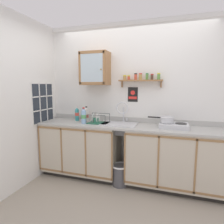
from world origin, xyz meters
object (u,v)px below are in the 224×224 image
mug (96,121)px  saucepan (167,119)px  hot_plate_stove (174,126)px  bottle_water_blue_0 (84,116)px  bottle_opaque_white_2 (86,115)px  warning_sign (133,95)px  sink (120,125)px  wall_cabinet (95,69)px  bottle_juice_amber_1 (84,116)px  trash_bin (120,174)px  bottle_detergent_teal_3 (77,114)px  dish_rack (98,121)px

mug → saucepan: bearing=3.0°
hot_plate_stove → bottle_water_blue_0: 1.42m
hot_plate_stove → saucepan: size_ratio=1.07×
bottle_opaque_white_2 → warning_sign: warning_sign is taller
saucepan → warning_sign: bearing=157.9°
sink → bottle_opaque_white_2: 0.64m
hot_plate_stove → saucepan: 0.14m
sink → hot_plate_stove: 0.84m
sink → wall_cabinet: size_ratio=1.03×
saucepan → bottle_water_blue_0: bearing=-174.0°
hot_plate_stove → bottle_opaque_white_2: bottle_opaque_white_2 is taller
bottle_juice_amber_1 → hot_plate_stove: bearing=0.8°
bottle_juice_amber_1 → trash_bin: (0.70, -0.16, -0.87)m
mug → bottle_detergent_teal_3: bearing=163.9°
bottle_water_blue_0 → bottle_opaque_white_2: bottle_water_blue_0 is taller
bottle_water_blue_0 → saucepan: bearing=6.0°
saucepan → bottle_water_blue_0: (-1.31, -0.14, 0.01)m
bottle_opaque_white_2 → trash_bin: (0.69, -0.27, -0.88)m
dish_rack → saucepan: bearing=2.4°
bottle_detergent_teal_3 → trash_bin: (0.88, -0.27, -0.88)m
sink → mug: (-0.39, -0.06, 0.06)m
bottle_juice_amber_1 → sink: bearing=3.8°
hot_plate_stove → dish_rack: dish_rack is taller
bottle_opaque_white_2 → sink: bearing=-6.2°
wall_cabinet → warning_sign: 0.77m
hot_plate_stove → wall_cabinet: bearing=175.0°
bottle_water_blue_0 → bottle_juice_amber_1: bearing=117.6°
sink → bottle_juice_amber_1: sink is taller
bottle_water_blue_0 → warning_sign: warning_sign is taller
sink → hot_plate_stove: bearing=-1.4°
bottle_opaque_white_2 → bottle_water_blue_0: bearing=-77.0°
saucepan → trash_bin: saucepan is taller
wall_cabinet → trash_bin: 1.77m
bottle_detergent_teal_3 → dish_rack: bottle_detergent_teal_3 is taller
saucepan → wall_cabinet: wall_cabinet is taller
dish_rack → warning_sign: (0.53, 0.28, 0.44)m
sink → dish_rack: 0.37m
bottle_juice_amber_1 → warning_sign: (0.79, 0.28, 0.36)m
hot_plate_stove → bottle_detergent_teal_3: size_ratio=1.67×
bottle_juice_amber_1 → trash_bin: size_ratio=0.74×
trash_bin → dish_rack: bearing=159.5°
bottle_detergent_teal_3 → trash_bin: bottle_detergent_teal_3 is taller
sink → wall_cabinet: 1.03m
bottle_water_blue_0 → wall_cabinet: bearing=62.8°
sink → trash_bin: 0.78m
mug → bottle_opaque_white_2: bearing=151.8°
dish_rack → wall_cabinet: bearing=125.3°
hot_plate_stove → bottle_water_blue_0: bearing=-175.4°
bottle_detergent_teal_3 → trash_bin: 1.27m
bottle_juice_amber_1 → wall_cabinet: 0.82m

